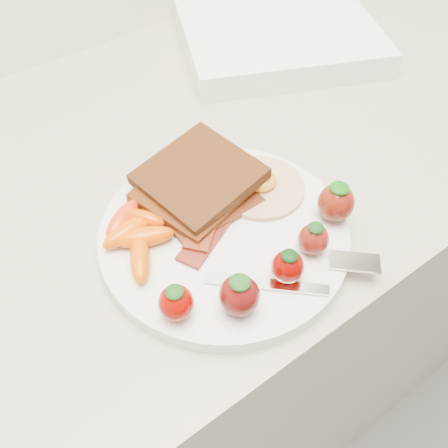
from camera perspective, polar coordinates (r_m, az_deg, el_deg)
counter at (r=0.99m, az=-6.32°, el=-13.21°), size 2.00×0.60×0.90m
plate at (r=0.54m, az=0.00°, el=-1.29°), size 0.27×0.27×0.02m
toast_lower at (r=0.56m, az=-3.53°, el=3.48°), size 0.13×0.13×0.01m
toast_upper at (r=0.56m, az=-2.90°, el=5.50°), size 0.13×0.13×0.03m
fried_egg at (r=0.58m, az=4.23°, el=4.45°), size 0.13×0.13×0.02m
bacon_strips at (r=0.54m, az=-1.17°, el=0.59°), size 0.12×0.10×0.01m
baby_carrots at (r=0.53m, az=-10.15°, el=-1.05°), size 0.08×0.11×0.02m
strawberries at (r=0.49m, az=6.12°, el=-3.55°), size 0.24×0.07×0.05m
fork at (r=0.51m, az=9.51°, el=-5.61°), size 0.16×0.10×0.00m
appliance at (r=0.85m, az=6.35°, el=20.44°), size 0.37×0.34×0.04m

